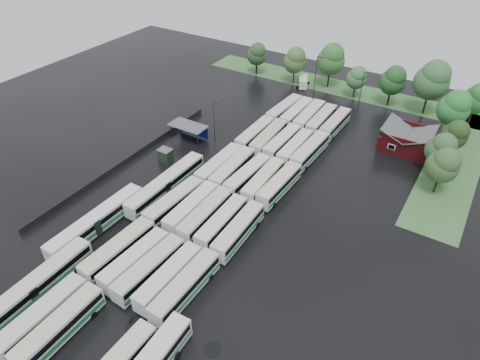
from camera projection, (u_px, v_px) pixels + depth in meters
The scene contains 59 objects.
ground at pixel (192, 224), 71.81m from camera, with size 160.00×160.00×0.00m, color black.
brick_building at pixel (406, 141), 89.65m from camera, with size 10.07×8.60×5.39m.
wash_shed at pixel (189, 127), 92.37m from camera, with size 8.20×4.20×3.58m.
utility_hut at pixel (165, 155), 86.51m from camera, with size 2.70×2.20×2.62m.
grass_strip_north at pixel (344, 89), 115.14m from camera, with size 80.00×10.00×0.01m, color #396832.
grass_strip_east at pixel (454, 163), 86.53m from camera, with size 10.00×50.00×0.01m, color #396832.
west_fence at pixel (128, 160), 86.35m from camera, with size 0.10×50.00×1.20m, color #2D2D30.
bus_r0c0 at pixel (43, 316), 54.94m from camera, with size 2.79×12.79×3.56m.
bus_r0c1 at pixel (60, 327), 53.61m from camera, with size 2.96×12.77×3.54m.
bus_r1c0 at pixel (119, 250), 64.24m from camera, with size 3.22×13.05×3.61m.
bus_r1c1 at pixel (135, 260), 62.76m from camera, with size 3.11×12.38×3.42m.
bus_r1c2 at pixel (149, 269), 61.38m from camera, with size 3.20×12.70×3.51m.
bus_r1c3 at pixel (169, 277), 60.16m from camera, with size 2.71×12.36×3.44m.
bus_r1c4 at pixel (185, 286), 58.76m from camera, with size 2.77×12.83×3.57m.
bus_r2c0 at pixel (174, 203), 73.34m from camera, with size 3.35×12.88×3.55m.
bus_r2c1 at pixel (192, 208), 72.17m from camera, with size 2.88×12.71×3.53m.
bus_r2c2 at pixel (206, 215), 70.80m from camera, with size 2.97×12.90×3.58m.
bus_r2c3 at pixel (222, 222), 69.38m from camera, with size 2.91×12.35×3.42m.
bus_r2c4 at pixel (238, 231), 67.80m from camera, with size 3.03×12.59×3.48m.
bus_r3c0 at pixel (219, 165), 82.35m from camera, with size 2.76×12.88×3.58m.
bus_r3c1 at pixel (233, 169), 81.29m from camera, with size 3.05×12.91×3.58m.
bus_r3c2 at pixel (248, 176), 79.69m from camera, with size 3.13×12.58×3.48m.
bus_r3c3 at pixel (263, 181), 78.44m from camera, with size 3.00×12.55×3.48m.
bus_r3c4 at pixel (279, 185), 77.43m from camera, with size 2.95×12.51×3.46m.
bus_r4c0 at pixel (255, 134), 91.94m from camera, with size 2.78×12.71×3.53m.
bus_r4c1 at pixel (269, 138), 90.52m from camera, with size 3.29×13.07×3.61m.
bus_r4c2 at pixel (282, 142), 89.21m from camera, with size 2.82×12.62×3.51m.
bus_r4c3 at pixel (295, 148), 87.59m from camera, with size 2.66×12.32×3.43m.
bus_r4c4 at pixel (310, 151), 86.48m from camera, with size 3.11×12.98×3.59m.
bus_r5c0 at pixel (284, 110), 100.97m from camera, with size 3.37×12.94×3.57m.
bus_r5c1 at pixel (297, 113), 99.64m from camera, with size 2.71×12.69×3.53m.
bus_r5c2 at pixel (309, 117), 98.24m from camera, with size 3.12×13.07×3.62m.
bus_r5c3 at pixel (321, 120), 96.97m from camera, with size 2.86×12.54×3.48m.
bus_r5c4 at pixel (335, 124), 95.67m from camera, with size 2.77×12.37×3.43m.
artic_bus_west_a at pixel (34, 288), 58.67m from camera, with size 2.94×18.60×3.44m.
artic_bus_west_b at pixel (166, 184), 77.55m from camera, with size 2.81×19.09×3.54m.
artic_bus_west_c at pixel (97, 222), 69.47m from camera, with size 2.90×18.85×3.49m.
minibus at pixel (303, 82), 115.58m from camera, with size 4.25×6.01×2.47m.
tree_north_0 at pixel (257, 54), 119.74m from camera, with size 5.56×5.54×9.18m.
tree_north_1 at pixel (295, 60), 114.20m from camera, with size 6.17×6.17×10.22m.
tree_north_2 at pixel (331, 59), 111.58m from camera, with size 7.30×7.30×12.08m.
tree_north_3 at pixel (357, 77), 107.46m from camera, with size 5.18×5.18×8.58m.
tree_north_4 at pixel (393, 80), 103.22m from camera, with size 6.29×6.29×10.42m.
tree_north_5 at pixel (433, 80), 98.51m from camera, with size 8.17×8.17×13.53m.
tree_north_6 at pixel (478, 98), 95.26m from camera, with size 6.29×6.29×10.41m.
tree_east_0 at pixel (444, 165), 75.03m from camera, with size 5.85×5.85×9.69m.
tree_east_1 at pixel (441, 148), 79.81m from camera, with size 5.60×5.60×9.27m.
tree_east_2 at pixel (455, 134), 84.67m from camera, with size 5.30×5.30×8.77m.
tree_east_3 at pixel (455, 107), 90.42m from camera, with size 6.81×6.81×11.28m.
tree_east_4 at pixel (470, 101), 96.61m from camera, with size 5.21×5.21×8.63m.
lamp_post_ne at pixel (383, 126), 87.63m from camera, with size 1.46×0.28×9.49m.
lamp_post_nw at pixel (214, 119), 90.09m from camera, with size 1.46×0.28×9.49m.
lamp_post_back_w at pixel (316, 74), 107.46m from camera, with size 1.66×0.32×10.76m.
lamp_post_back_e at pixel (362, 88), 102.58m from camera, with size 1.47×0.29×9.51m.
puddle_0 at pixel (76, 306), 58.56m from camera, with size 5.13×5.13×0.01m, color black.
puddle_1 at pixel (141, 327), 55.84m from camera, with size 4.07×4.07×0.01m, color black.
puddle_2 at pixel (176, 206), 75.68m from camera, with size 4.60×4.60×0.01m, color black.
puddle_3 at pixel (226, 244), 68.06m from camera, with size 3.30×3.30×0.01m, color black.
puddle_4 at pixel (213, 350), 53.23m from camera, with size 2.33×2.33×0.01m, color black.
Camera 1 is at (35.03, -40.95, 48.72)m, focal length 32.00 mm.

